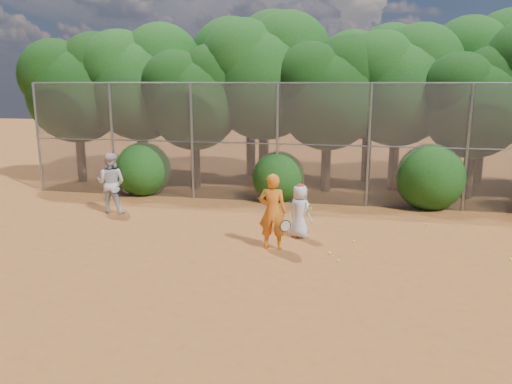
# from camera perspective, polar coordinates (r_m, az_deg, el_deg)

# --- Properties ---
(ground) EXTENTS (80.00, 80.00, 0.00)m
(ground) POSITION_cam_1_polar(r_m,az_deg,el_deg) (11.32, 2.41, -8.35)
(ground) COLOR #985222
(ground) RESTS_ON ground
(fence_back) EXTENTS (20.05, 0.09, 4.03)m
(fence_back) POSITION_cam_1_polar(r_m,az_deg,el_deg) (16.67, 5.45, 5.60)
(fence_back) COLOR gray
(fence_back) RESTS_ON ground
(tree_0) EXTENTS (4.38, 3.81, 6.00)m
(tree_0) POSITION_cam_1_polar(r_m,az_deg,el_deg) (21.58, -19.74, 11.48)
(tree_0) COLOR black
(tree_0) RESTS_ON ground
(tree_1) EXTENTS (4.64, 4.03, 6.35)m
(tree_1) POSITION_cam_1_polar(r_m,az_deg,el_deg) (20.86, -13.02, 12.51)
(tree_1) COLOR black
(tree_1) RESTS_ON ground
(tree_2) EXTENTS (3.99, 3.47, 5.47)m
(tree_2) POSITION_cam_1_polar(r_m,az_deg,el_deg) (19.29, -6.95, 11.05)
(tree_2) COLOR black
(tree_2) RESTS_ON ground
(tree_3) EXTENTS (4.89, 4.26, 6.70)m
(tree_3) POSITION_cam_1_polar(r_m,az_deg,el_deg) (19.64, 1.11, 13.52)
(tree_3) COLOR black
(tree_3) RESTS_ON ground
(tree_4) EXTENTS (4.19, 3.64, 5.73)m
(tree_4) POSITION_cam_1_polar(r_m,az_deg,el_deg) (18.72, 8.42, 11.50)
(tree_4) COLOR black
(tree_4) RESTS_ON ground
(tree_5) EXTENTS (4.51, 3.92, 6.17)m
(tree_5) POSITION_cam_1_polar(r_m,az_deg,el_deg) (19.54, 16.11, 12.04)
(tree_5) COLOR black
(tree_5) RESTS_ON ground
(tree_6) EXTENTS (3.86, 3.36, 5.29)m
(tree_6) POSITION_cam_1_polar(r_m,az_deg,el_deg) (18.89, 23.88, 9.72)
(tree_6) COLOR black
(tree_6) RESTS_ON ground
(tree_9) EXTENTS (4.83, 4.20, 6.62)m
(tree_9) POSITION_cam_1_polar(r_m,az_deg,el_deg) (23.37, -12.93, 12.90)
(tree_9) COLOR black
(tree_9) RESTS_ON ground
(tree_10) EXTENTS (5.15, 4.48, 7.06)m
(tree_10) POSITION_cam_1_polar(r_m,az_deg,el_deg) (22.00, -0.42, 14.01)
(tree_10) COLOR black
(tree_10) RESTS_ON ground
(tree_11) EXTENTS (4.64, 4.03, 6.35)m
(tree_11) POSITION_cam_1_polar(r_m,az_deg,el_deg) (21.10, 13.05, 12.51)
(tree_11) COLOR black
(tree_11) RESTS_ON ground
(tree_12) EXTENTS (5.02, 4.37, 6.88)m
(tree_12) POSITION_cam_1_polar(r_m,az_deg,el_deg) (22.24, 25.02, 12.56)
(tree_12) COLOR black
(tree_12) RESTS_ON ground
(bush_0) EXTENTS (2.00, 2.00, 2.00)m
(bush_0) POSITION_cam_1_polar(r_m,az_deg,el_deg) (18.68, -12.77, 2.82)
(bush_0) COLOR #144310
(bush_0) RESTS_ON ground
(bush_1) EXTENTS (1.80, 1.80, 1.80)m
(bush_1) POSITION_cam_1_polar(r_m,az_deg,el_deg) (17.25, 2.57, 2.00)
(bush_1) COLOR #144310
(bush_1) RESTS_ON ground
(bush_2) EXTENTS (2.20, 2.20, 2.20)m
(bush_2) POSITION_cam_1_polar(r_m,az_deg,el_deg) (17.16, 19.30, 1.94)
(bush_2) COLOR #144310
(bush_2) RESTS_ON ground
(player_yellow) EXTENTS (0.83, 0.53, 1.88)m
(player_yellow) POSITION_cam_1_polar(r_m,az_deg,el_deg) (12.14, 1.91, -2.25)
(player_yellow) COLOR orange
(player_yellow) RESTS_ON ground
(player_teen) EXTENTS (0.83, 0.75, 1.45)m
(player_teen) POSITION_cam_1_polar(r_m,az_deg,el_deg) (13.13, 5.04, -2.15)
(player_teen) COLOR silver
(player_teen) RESTS_ON ground
(player_white) EXTENTS (0.94, 0.80, 1.89)m
(player_white) POSITION_cam_1_polar(r_m,az_deg,el_deg) (16.20, -16.23, 1.01)
(player_white) COLOR silver
(player_white) RESTS_ON ground
(ball_0) EXTENTS (0.07, 0.07, 0.07)m
(ball_0) POSITION_cam_1_polar(r_m,az_deg,el_deg) (12.10, 8.37, -6.91)
(ball_0) COLOR yellow
(ball_0) RESTS_ON ground
(ball_1) EXTENTS (0.07, 0.07, 0.07)m
(ball_1) POSITION_cam_1_polar(r_m,az_deg,el_deg) (13.04, 11.10, -5.58)
(ball_1) COLOR yellow
(ball_1) RESTS_ON ground
(ball_2) EXTENTS (0.07, 0.07, 0.07)m
(ball_2) POSITION_cam_1_polar(r_m,az_deg,el_deg) (12.98, 27.05, -6.84)
(ball_2) COLOR yellow
(ball_2) RESTS_ON ground
(ball_3) EXTENTS (0.07, 0.07, 0.07)m
(ball_3) POSITION_cam_1_polar(r_m,az_deg,el_deg) (11.62, 9.38, -7.77)
(ball_3) COLOR yellow
(ball_3) RESTS_ON ground
(ball_4) EXTENTS (0.07, 0.07, 0.07)m
(ball_4) POSITION_cam_1_polar(r_m,az_deg,el_deg) (15.09, 18.89, -3.55)
(ball_4) COLOR yellow
(ball_4) RESTS_ON ground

